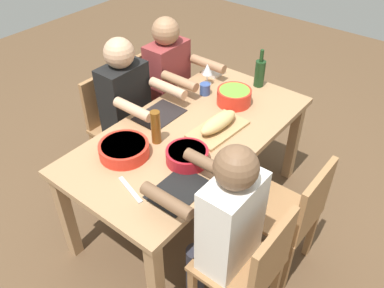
# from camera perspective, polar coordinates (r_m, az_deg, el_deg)

# --- Properties ---
(ground_plane) EXTENTS (8.00, 8.00, 0.00)m
(ground_plane) POSITION_cam_1_polar(r_m,az_deg,el_deg) (3.06, 0.00, -9.26)
(ground_plane) COLOR brown
(dining_table) EXTENTS (1.70, 0.88, 0.74)m
(dining_table) POSITION_cam_1_polar(r_m,az_deg,el_deg) (2.61, 0.00, 0.38)
(dining_table) COLOR #A87F56
(dining_table) RESTS_ON ground_plane
(chair_near_center) EXTENTS (0.40, 0.40, 0.85)m
(chair_near_center) POSITION_cam_1_polar(r_m,az_deg,el_deg) (3.15, -10.92, 3.29)
(chair_near_center) COLOR #9E7044
(chair_near_center) RESTS_ON ground_plane
(diner_near_center) EXTENTS (0.41, 0.53, 1.20)m
(diner_near_center) POSITION_cam_1_polar(r_m,az_deg,el_deg) (2.92, -8.97, 5.47)
(diner_near_center) COLOR #2D2D38
(diner_near_center) RESTS_ON ground_plane
(chair_near_left) EXTENTS (0.40, 0.40, 0.85)m
(chair_near_left) POSITION_cam_1_polar(r_m,az_deg,el_deg) (3.41, -5.16, 6.87)
(chair_near_left) COLOR #9E7044
(chair_near_left) RESTS_ON ground_plane
(diner_near_left) EXTENTS (0.41, 0.53, 1.20)m
(diner_near_left) POSITION_cam_1_polar(r_m,az_deg,el_deg) (3.20, -2.93, 9.09)
(diner_near_left) COLOR #2D2D38
(diner_near_left) RESTS_ON ground_plane
(chair_far_right) EXTENTS (0.40, 0.40, 0.85)m
(chair_far_right) POSITION_cam_1_polar(r_m,az_deg,el_deg) (2.18, 8.43, -17.02)
(chair_far_right) COLOR #9E7044
(chair_far_right) RESTS_ON ground_plane
(diner_far_right) EXTENTS (0.41, 0.53, 1.20)m
(diner_far_right) POSITION_cam_1_polar(r_m,az_deg,el_deg) (2.06, 4.58, -11.14)
(diner_far_right) COLOR #2D2D38
(diner_far_right) RESTS_ON ground_plane
(chair_far_center) EXTENTS (0.40, 0.40, 0.85)m
(chair_far_center) POSITION_cam_1_polar(r_m,az_deg,el_deg) (2.46, 14.26, -9.61)
(chair_far_center) COLOR #9E7044
(chair_far_center) RESTS_ON ground_plane
(serving_bowl_fruit) EXTENTS (0.25, 0.25, 0.08)m
(serving_bowl_fruit) POSITION_cam_1_polar(r_m,az_deg,el_deg) (2.29, -0.71, -1.60)
(serving_bowl_fruit) COLOR #B21923
(serving_bowl_fruit) RESTS_ON dining_table
(serving_bowl_pasta) EXTENTS (0.30, 0.30, 0.08)m
(serving_bowl_pasta) POSITION_cam_1_polar(r_m,az_deg,el_deg) (2.37, -9.73, -0.68)
(serving_bowl_pasta) COLOR red
(serving_bowl_pasta) RESTS_ON dining_table
(serving_bowl_salad) EXTENTS (0.24, 0.24, 0.11)m
(serving_bowl_salad) POSITION_cam_1_polar(r_m,az_deg,el_deg) (2.81, 6.05, 6.90)
(serving_bowl_salad) COLOR red
(serving_bowl_salad) RESTS_ON dining_table
(cutting_board) EXTENTS (0.41, 0.25, 0.02)m
(cutting_board) POSITION_cam_1_polar(r_m,az_deg,el_deg) (2.56, 3.74, 2.11)
(cutting_board) COLOR tan
(cutting_board) RESTS_ON dining_table
(bread_loaf) EXTENTS (0.33, 0.13, 0.09)m
(bread_loaf) POSITION_cam_1_polar(r_m,az_deg,el_deg) (2.53, 3.79, 3.12)
(bread_loaf) COLOR tan
(bread_loaf) RESTS_ON cutting_board
(wine_bottle) EXTENTS (0.08, 0.08, 0.29)m
(wine_bottle) POSITION_cam_1_polar(r_m,az_deg,el_deg) (3.03, 9.68, 10.05)
(wine_bottle) COLOR #193819
(wine_bottle) RESTS_ON dining_table
(beer_bottle) EXTENTS (0.06, 0.06, 0.22)m
(beer_bottle) POSITION_cam_1_polar(r_m,az_deg,el_deg) (2.41, -5.21, 2.41)
(beer_bottle) COLOR brown
(beer_bottle) RESTS_ON dining_table
(wine_glass) EXTENTS (0.08, 0.08, 0.17)m
(wine_glass) POSITION_cam_1_polar(r_m,az_deg,el_deg) (3.01, 2.21, 10.55)
(wine_glass) COLOR silver
(wine_glass) RESTS_ON dining_table
(placemat_near_center) EXTENTS (0.32, 0.23, 0.01)m
(placemat_near_center) POSITION_cam_1_polar(r_m,az_deg,el_deg) (2.71, -4.66, 4.19)
(placemat_near_center) COLOR black
(placemat_near_center) RESTS_ON dining_table
(cup_near_left) EXTENTS (0.08, 0.08, 0.08)m
(cup_near_left) POSITION_cam_1_polar(r_m,az_deg,el_deg) (2.91, 1.87, 7.89)
(cup_near_left) COLOR #334C8C
(cup_near_left) RESTS_ON dining_table
(placemat_far_right) EXTENTS (0.32, 0.23, 0.01)m
(placemat_far_right) POSITION_cam_1_polar(r_m,az_deg,el_deg) (2.15, -1.92, -6.60)
(placemat_far_right) COLOR black
(placemat_far_right) RESTS_ON dining_table
(carving_knife) EXTENTS (0.09, 0.23, 0.01)m
(carving_knife) POSITION_cam_1_polar(r_m,az_deg,el_deg) (2.17, -8.84, -6.45)
(carving_knife) COLOR silver
(carving_knife) RESTS_ON dining_table
(napkin_stack) EXTENTS (0.15, 0.15, 0.02)m
(napkin_stack) POSITION_cam_1_polar(r_m,az_deg,el_deg) (3.20, 3.13, 10.26)
(napkin_stack) COLOR white
(napkin_stack) RESTS_ON dining_table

